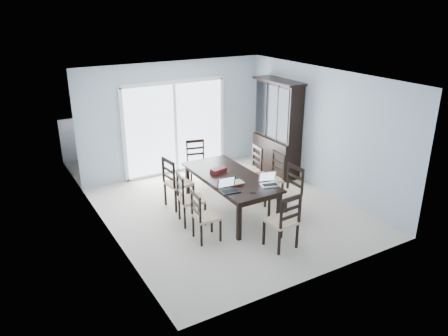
{
  "coord_description": "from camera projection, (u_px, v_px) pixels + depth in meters",
  "views": [
    {
      "loc": [
        -3.94,
        -6.54,
        3.86
      ],
      "look_at": [
        -0.13,
        0.0,
        0.93
      ],
      "focal_mm": 35.0,
      "sensor_mm": 36.0,
      "label": 1
    }
  ],
  "objects": [
    {
      "name": "chair_end_near",
      "position": [
        285.0,
        216.0,
        7.02
      ],
      "size": [
        0.46,
        0.47,
        1.14
      ],
      "rotation": [
        0.0,
        0.0,
        0.07
      ],
      "color": "black",
      "rests_on": "floor"
    },
    {
      "name": "chair_left_far",
      "position": [
        174.0,
        178.0,
        8.46
      ],
      "size": [
        0.51,
        0.5,
        1.2
      ],
      "rotation": [
        0.0,
        0.0,
        -1.46
      ],
      "color": "black",
      "rests_on": "floor"
    },
    {
      "name": "chair_right_near",
      "position": [
        290.0,
        187.0,
        8.04
      ],
      "size": [
        0.47,
        0.45,
        1.19
      ],
      "rotation": [
        0.0,
        0.0,
        1.59
      ],
      "color": "black",
      "rests_on": "floor"
    },
    {
      "name": "chair_left_near",
      "position": [
        202.0,
        211.0,
        7.3
      ],
      "size": [
        0.43,
        0.41,
        1.04
      ],
      "rotation": [
        0.0,
        0.0,
        -1.64
      ],
      "color": "black",
      "rests_on": "floor"
    },
    {
      "name": "chair_left_mid",
      "position": [
        186.0,
        193.0,
        7.86
      ],
      "size": [
        0.5,
        0.49,
        1.13
      ],
      "rotation": [
        0.0,
        0.0,
        -1.75
      ],
      "color": "black",
      "rests_on": "floor"
    },
    {
      "name": "chair_end_far",
      "position": [
        196.0,
        157.0,
        9.71
      ],
      "size": [
        0.5,
        0.51,
        1.11
      ],
      "rotation": [
        0.0,
        0.0,
        2.9
      ],
      "color": "black",
      "rests_on": "floor"
    },
    {
      "name": "chair_right_far",
      "position": [
        252.0,
        164.0,
        9.25
      ],
      "size": [
        0.5,
        0.48,
        1.15
      ],
      "rotation": [
        0.0,
        0.0,
        1.44
      ],
      "color": "black",
      "rests_on": "floor"
    },
    {
      "name": "laptop_dark",
      "position": [
        230.0,
        189.0,
        7.54
      ],
      "size": [
        0.35,
        0.26,
        0.23
      ],
      "rotation": [
        0.0,
        0.0,
        -0.1
      ],
      "color": "black",
      "rests_on": "dining_table"
    },
    {
      "name": "hot_tub",
      "position": [
        151.0,
        142.0,
        11.09
      ],
      "size": [
        1.96,
        1.77,
        0.97
      ],
      "rotation": [
        0.0,
        0.0,
        0.06
      ],
      "color": "brown",
      "rests_on": "balcony"
    },
    {
      "name": "wall_right",
      "position": [
        323.0,
        131.0,
        9.1
      ],
      "size": [
        0.02,
        5.0,
        2.6
      ],
      "primitive_type": "cube",
      "color": "#A4B3C4",
      "rests_on": "floor"
    },
    {
      "name": "dining_table",
      "position": [
        230.0,
        180.0,
        8.27
      ],
      "size": [
        1.0,
        2.2,
        0.75
      ],
      "color": "black",
      "rests_on": "floor"
    },
    {
      "name": "china_hutch",
      "position": [
        277.0,
        129.0,
        10.08
      ],
      "size": [
        0.5,
        1.38,
        2.2
      ],
      "color": "black",
      "rests_on": "floor"
    },
    {
      "name": "railing",
      "position": [
        146.0,
        129.0,
        11.94
      ],
      "size": [
        4.5,
        0.06,
        1.1
      ],
      "primitive_type": "cube",
      "color": "#99999E",
      "rests_on": "balcony"
    },
    {
      "name": "back_wall",
      "position": [
        174.0,
        118.0,
        10.06
      ],
      "size": [
        4.5,
        0.02,
        2.6
      ],
      "primitive_type": "cube",
      "color": "#A4B3C4",
      "rests_on": "floor"
    },
    {
      "name": "cell_phone",
      "position": [
        253.0,
        192.0,
        7.51
      ],
      "size": [
        0.11,
        0.09,
        0.01
      ],
      "primitive_type": "cube",
      "rotation": [
        0.0,
        0.0,
        -0.49
      ],
      "color": "black",
      "rests_on": "dining_table"
    },
    {
      "name": "floor",
      "position": [
        230.0,
        211.0,
        8.51
      ],
      "size": [
        5.0,
        5.0,
        0.0
      ],
      "primitive_type": "plane",
      "color": "beige",
      "rests_on": "ground"
    },
    {
      "name": "game_box",
      "position": [
        218.0,
        170.0,
        8.4
      ],
      "size": [
        0.34,
        0.21,
        0.08
      ],
      "primitive_type": "cube",
      "rotation": [
        0.0,
        0.0,
        0.2
      ],
      "color": "#4F120F",
      "rests_on": "dining_table"
    },
    {
      "name": "book_stack",
      "position": [
        236.0,
        183.0,
        7.85
      ],
      "size": [
        0.29,
        0.23,
        0.04
      ],
      "rotation": [
        0.0,
        0.0,
        -0.17
      ],
      "color": "maroon",
      "rests_on": "dining_table"
    },
    {
      "name": "wall_left",
      "position": [
        110.0,
        171.0,
        6.99
      ],
      "size": [
        0.02,
        5.0,
        2.6
      ],
      "primitive_type": "cube",
      "color": "#A4B3C4",
      "rests_on": "floor"
    },
    {
      "name": "ceiling",
      "position": [
        231.0,
        77.0,
        7.57
      ],
      "size": [
        5.0,
        5.0,
        0.0
      ],
      "primitive_type": "plane",
      "rotation": [
        3.14,
        0.0,
        0.0
      ],
      "color": "white",
      "rests_on": "back_wall"
    },
    {
      "name": "chair_right_mid",
      "position": [
        273.0,
        172.0,
        8.76
      ],
      "size": [
        0.48,
        0.46,
        1.17
      ],
      "rotation": [
        0.0,
        0.0,
        1.51
      ],
      "color": "black",
      "rests_on": "floor"
    },
    {
      "name": "balcony",
      "position": [
        161.0,
        160.0,
        11.35
      ],
      "size": [
        4.5,
        2.0,
        0.1
      ],
      "primitive_type": "cube",
      "color": "gray",
      "rests_on": "ground"
    },
    {
      "name": "laptop_silver",
      "position": [
        270.0,
        183.0,
        7.79
      ],
      "size": [
        0.37,
        0.3,
        0.22
      ],
      "rotation": [
        0.0,
        0.0,
        -0.27
      ],
      "color": "silver",
      "rests_on": "dining_table"
    },
    {
      "name": "sliding_door",
      "position": [
        175.0,
        128.0,
        10.12
      ],
      "size": [
        2.52,
        0.05,
        2.18
      ],
      "color": "silver",
      "rests_on": "floor"
    }
  ]
}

